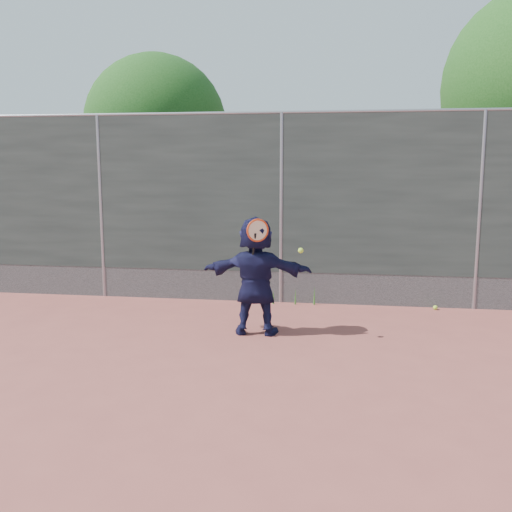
# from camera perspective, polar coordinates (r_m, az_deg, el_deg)

# --- Properties ---
(ground) EXTENTS (80.00, 80.00, 0.00)m
(ground) POSITION_cam_1_polar(r_m,az_deg,el_deg) (5.97, -1.12, -12.49)
(ground) COLOR #9E4C42
(ground) RESTS_ON ground
(player) EXTENTS (1.44, 0.48, 1.55)m
(player) POSITION_cam_1_polar(r_m,az_deg,el_deg) (7.41, 0.00, -1.97)
(player) COLOR #141538
(player) RESTS_ON ground
(ball_ground) EXTENTS (0.07, 0.07, 0.07)m
(ball_ground) POSITION_cam_1_polar(r_m,az_deg,el_deg) (9.20, 17.49, -4.94)
(ball_ground) COLOR #B8ED34
(ball_ground) RESTS_ON ground
(fence) EXTENTS (20.00, 0.06, 3.03)m
(fence) POSITION_cam_1_polar(r_m,az_deg,el_deg) (9.04, 2.53, 5.18)
(fence) COLOR #38423D
(fence) RESTS_ON ground
(swing_action) EXTENTS (0.71, 0.17, 0.51)m
(swing_action) POSITION_cam_1_polar(r_m,az_deg,el_deg) (7.11, 0.58, 2.23)
(swing_action) COLOR red
(swing_action) RESTS_ON ground
(tree_left) EXTENTS (3.15, 3.00, 4.53)m
(tree_left) POSITION_cam_1_polar(r_m,az_deg,el_deg) (12.62, -9.21, 12.33)
(tree_left) COLOR #382314
(tree_left) RESTS_ON ground
(weed_clump) EXTENTS (0.68, 0.07, 0.30)m
(weed_clump) POSITION_cam_1_polar(r_m,az_deg,el_deg) (9.11, 4.24, -4.02)
(weed_clump) COLOR #387226
(weed_clump) RESTS_ON ground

